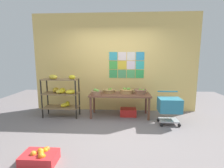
% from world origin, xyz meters
% --- Properties ---
extents(ground, '(9.20, 9.20, 0.00)m').
position_xyz_m(ground, '(0.00, 0.00, 0.00)').
color(ground, slate).
extents(back_wall_with_art, '(4.87, 0.07, 2.88)m').
position_xyz_m(back_wall_with_art, '(0.00, 1.63, 1.44)').
color(back_wall_with_art, '#EAC36A').
rests_on(back_wall_with_art, ground).
extents(banana_shelf_unit, '(0.95, 0.45, 1.17)m').
position_xyz_m(banana_shelf_unit, '(-1.41, 0.95, 0.69)').
color(banana_shelf_unit, black).
rests_on(banana_shelf_unit, ground).
extents(display_table, '(1.64, 0.65, 0.63)m').
position_xyz_m(display_table, '(0.16, 1.08, 0.56)').
color(display_table, brown).
rests_on(display_table, ground).
extents(fruit_basket_centre, '(0.38, 0.38, 0.16)m').
position_xyz_m(fruit_basket_centre, '(0.35, 1.15, 0.71)').
color(fruit_basket_centre, tan).
rests_on(fruit_basket_centre, display_table).
extents(fruit_basket_back_right, '(0.34, 0.34, 0.13)m').
position_xyz_m(fruit_basket_back_right, '(-0.15, 1.19, 0.69)').
color(fruit_basket_back_right, '#A98249').
rests_on(fruit_basket_back_right, display_table).
extents(fruit_basket_back_left, '(0.29, 0.29, 0.16)m').
position_xyz_m(fruit_basket_back_left, '(-0.46, 0.94, 0.71)').
color(fruit_basket_back_left, '#96684A').
rests_on(fruit_basket_back_left, display_table).
extents(fruit_basket_left, '(0.34, 0.34, 0.14)m').
position_xyz_m(fruit_basket_left, '(0.72, 1.11, 0.70)').
color(fruit_basket_left, '#916345').
rests_on(fruit_basket_left, display_table).
extents(produce_crate_under_table, '(0.44, 0.31, 0.20)m').
position_xyz_m(produce_crate_under_table, '(0.40, 1.12, 0.10)').
color(produce_crate_under_table, red).
rests_on(produce_crate_under_table, ground).
extents(orange_crate_foreground, '(0.52, 0.35, 0.23)m').
position_xyz_m(orange_crate_foreground, '(-1.04, -1.06, 0.10)').
color(orange_crate_foreground, red).
rests_on(orange_crate_foreground, ground).
extents(shopping_cart, '(0.52, 0.44, 0.78)m').
position_xyz_m(shopping_cart, '(1.37, 0.58, 0.45)').
color(shopping_cart, black).
rests_on(shopping_cart, ground).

